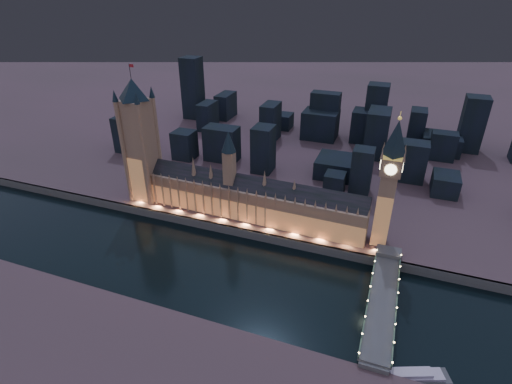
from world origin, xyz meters
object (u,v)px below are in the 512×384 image
(elizabeth_tower, at_px, (390,175))
(river_boat, at_px, (410,375))
(victoria_tower, at_px, (139,136))
(westminster_bridge, at_px, (382,300))
(palace_of_westminster, at_px, (250,199))

(elizabeth_tower, height_order, river_boat, elizabeth_tower)
(elizabeth_tower, xyz_separation_m, river_boat, (29.01, -115.23, -66.99))
(river_boat, bearing_deg, victoria_tower, 154.99)
(westminster_bridge, relative_size, river_boat, 2.51)
(victoria_tower, xyz_separation_m, westminster_bridge, (227.01, -65.37, -64.52))
(palace_of_westminster, distance_m, westminster_bridge, 137.96)
(victoria_tower, height_order, elizabeth_tower, victoria_tower)
(elizabeth_tower, bearing_deg, westminster_bridge, -82.15)
(victoria_tower, relative_size, elizabeth_tower, 1.16)
(elizabeth_tower, xyz_separation_m, westminster_bridge, (9.01, -65.37, -62.56))
(victoria_tower, height_order, westminster_bridge, victoria_tower)
(elizabeth_tower, bearing_deg, river_boat, -75.87)
(palace_of_westminster, distance_m, elizabeth_tower, 118.60)
(elizabeth_tower, distance_m, westminster_bridge, 90.93)
(westminster_bridge, bearing_deg, palace_of_westminster, 151.45)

